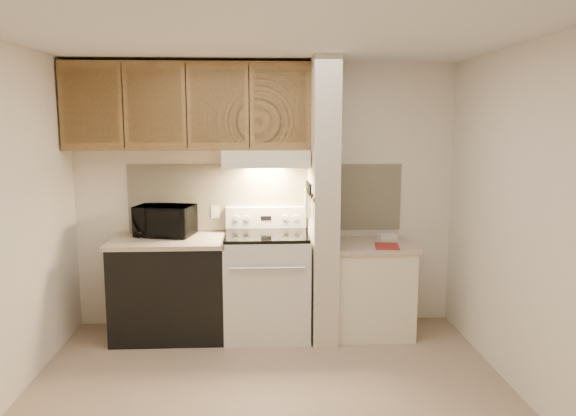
{
  "coord_description": "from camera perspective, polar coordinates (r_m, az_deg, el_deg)",
  "views": [
    {
      "loc": [
        -0.06,
        -3.82,
        1.95
      ],
      "look_at": [
        0.17,
        0.75,
        1.24
      ],
      "focal_mm": 35.0,
      "sensor_mm": 36.0,
      "label": 1
    }
  ],
  "objects": [
    {
      "name": "wall_back",
      "position": [
        5.37,
        -2.27,
        1.26
      ],
      "size": [
        3.6,
        2.5,
        0.02
      ],
      "primitive_type": "cube",
      "rotation": [
        1.57,
        0.0,
        0.0
      ],
      "color": "white",
      "rests_on": "floor"
    },
    {
      "name": "knife_blade_b",
      "position": [
        4.91,
        2.2,
        0.08
      ],
      "size": [
        0.01,
        0.04,
        0.18
      ],
      "primitive_type": "cube",
      "color": "silver",
      "rests_on": "knife_strip"
    },
    {
      "name": "knife_handle_d",
      "position": [
        5.05,
        2.04,
        2.15
      ],
      "size": [
        0.02,
        0.02,
        0.1
      ],
      "primitive_type": "cylinder",
      "color": "black",
      "rests_on": "knife_strip"
    },
    {
      "name": "floor",
      "position": [
        4.29,
        -1.9,
        -18.26
      ],
      "size": [
        3.6,
        3.6,
        0.0
      ],
      "primitive_type": "plane",
      "color": "tan",
      "rests_on": "ground"
    },
    {
      "name": "knife_handle_b",
      "position": [
        4.89,
        2.21,
        1.93
      ],
      "size": [
        0.02,
        0.02,
        0.1
      ],
      "primitive_type": "cylinder",
      "color": "black",
      "rests_on": "knife_strip"
    },
    {
      "name": "knife_handle_c",
      "position": [
        4.97,
        2.12,
        2.05
      ],
      "size": [
        0.02,
        0.02,
        0.1
      ],
      "primitive_type": "cylinder",
      "color": "black",
      "rests_on": "knife_strip"
    },
    {
      "name": "knife_handle_e",
      "position": [
        5.14,
        1.95,
        2.27
      ],
      "size": [
        0.02,
        0.02,
        0.1
      ],
      "primitive_type": "cylinder",
      "color": "black",
      "rests_on": "knife_strip"
    },
    {
      "name": "knife_handle_a",
      "position": [
        4.81,
        2.29,
        1.82
      ],
      "size": [
        0.02,
        0.02,
        0.1
      ],
      "primitive_type": "cylinder",
      "color": "black",
      "rests_on": "knife_strip"
    },
    {
      "name": "range_display",
      "position": [
        5.3,
        -2.24,
        -1.03
      ],
      "size": [
        0.1,
        0.01,
        0.04
      ],
      "primitive_type": "cube",
      "color": "black",
      "rests_on": "range_backguard"
    },
    {
      "name": "pillar_trim",
      "position": [
        5.04,
        2.26,
        1.33
      ],
      "size": [
        0.01,
        0.7,
        0.04
      ],
      "primitive_type": "cube",
      "color": "olive",
      "rests_on": "partition_pillar"
    },
    {
      "name": "knife_blade_c",
      "position": [
        5.0,
        2.1,
        0.13
      ],
      "size": [
        0.01,
        0.04,
        0.2
      ],
      "primitive_type": "cube",
      "color": "silver",
      "rests_on": "knife_strip"
    },
    {
      "name": "spoon_rest",
      "position": [
        5.38,
        -13.3,
        -2.54
      ],
      "size": [
        0.23,
        0.08,
        0.02
      ],
      "primitive_type": "cube",
      "rotation": [
        0.0,
        0.0,
        0.01
      ],
      "color": "black",
      "rests_on": "left_countertop"
    },
    {
      "name": "oven_handle",
      "position": [
        4.79,
        -2.13,
        -6.14
      ],
      "size": [
        0.65,
        0.02,
        0.02
      ],
      "primitive_type": "cylinder",
      "rotation": [
        0.0,
        1.57,
        0.0
      ],
      "color": "silver",
      "rests_on": "range_body"
    },
    {
      "name": "range_knob_left_outer",
      "position": [
        5.3,
        -5.27,
        -1.06
      ],
      "size": [
        0.05,
        0.02,
        0.05
      ],
      "primitive_type": "cylinder",
      "rotation": [
        1.57,
        0.0,
        0.0
      ],
      "color": "silver",
      "rests_on": "range_backguard"
    },
    {
      "name": "oven_mitt",
      "position": [
        5.22,
        1.91,
        0.5
      ],
      "size": [
        0.03,
        0.11,
        0.26
      ],
      "primitive_type": "cube",
      "color": "gray",
      "rests_on": "partition_pillar"
    },
    {
      "name": "oven_window",
      "position": [
        4.88,
        -2.12,
        -8.52
      ],
      "size": [
        0.5,
        0.01,
        0.3
      ],
      "primitive_type": "cube",
      "color": "black",
      "rests_on": "range_body"
    },
    {
      "name": "knife_blade_a",
      "position": [
        4.83,
        2.28,
        0.05
      ],
      "size": [
        0.01,
        0.03,
        0.16
      ],
      "primitive_type": "cube",
      "color": "silver",
      "rests_on": "knife_strip"
    },
    {
      "name": "ceiling",
      "position": [
        3.86,
        -2.09,
        16.93
      ],
      "size": [
        3.6,
        3.6,
        0.0
      ],
      "primitive_type": "plane",
      "rotation": [
        3.14,
        0.0,
        0.0
      ],
      "color": "white",
      "rests_on": "wall_back"
    },
    {
      "name": "left_countertop",
      "position": [
        5.17,
        -12.02,
        -3.28
      ],
      "size": [
        1.04,
        0.67,
        0.04
      ],
      "primitive_type": "cube",
      "color": "#C4AD99",
      "rests_on": "dishwasher_front"
    },
    {
      "name": "partition_pillar",
      "position": [
        5.06,
        3.57,
        0.78
      ],
      "size": [
        0.22,
        0.7,
        2.5
      ],
      "primitive_type": "cube",
      "color": "beige",
      "rests_on": "floor"
    },
    {
      "name": "cab_gap_a",
      "position": [
        5.13,
        -16.44,
        9.91
      ],
      "size": [
        0.01,
        0.01,
        0.73
      ],
      "primitive_type": "cube",
      "color": "black",
      "rests_on": "upper_cabinets"
    },
    {
      "name": "cooktop",
      "position": [
        5.08,
        -2.2,
        -2.77
      ],
      "size": [
        0.74,
        0.64,
        0.03
      ],
      "primitive_type": "cube",
      "color": "black",
      "rests_on": "range_body"
    },
    {
      "name": "knife_blade_d",
      "position": [
        5.09,
        2.02,
        0.5
      ],
      "size": [
        0.01,
        0.04,
        0.16
      ],
      "primitive_type": "cube",
      "color": "silver",
      "rests_on": "knife_strip"
    },
    {
      "name": "knife_strip",
      "position": [
        4.99,
        2.25,
        1.49
      ],
      "size": [
        0.02,
        0.42,
        0.04
      ],
      "primitive_type": "cube",
      "color": "black",
      "rests_on": "partition_pillar"
    },
    {
      "name": "cab_door_c",
      "position": [
        5.0,
        -7.14,
        10.23
      ],
      "size": [
        0.46,
        0.01,
        0.63
      ],
      "primitive_type": "cube",
      "color": "olive",
      "rests_on": "upper_cabinets"
    },
    {
      "name": "cab_door_b",
      "position": [
        5.07,
        -13.39,
        10.05
      ],
      "size": [
        0.46,
        0.01,
        0.63
      ],
      "primitive_type": "cube",
      "color": "olive",
      "rests_on": "upper_cabinets"
    },
    {
      "name": "range_knob_right_inner",
      "position": [
        5.3,
        -0.3,
        -1.02
      ],
      "size": [
        0.05,
        0.02,
        0.05
      ],
      "primitive_type": "cylinder",
      "rotation": [
        1.57,
        0.0,
        0.0
      ],
      "color": "silver",
      "rests_on": "range_backguard"
    },
    {
      "name": "cab_door_a",
      "position": [
        5.2,
        -19.4,
        9.76
      ],
      "size": [
        0.46,
        0.01,
        0.63
      ],
      "primitive_type": "cube",
      "color": "olive",
      "rests_on": "upper_cabinets"
    },
    {
      "name": "upper_cabinets",
      "position": [
        5.19,
        -10.06,
        10.11
      ],
      "size": [
        2.18,
        0.33,
        0.77
      ],
      "primitive_type": "cube",
      "color": "olive",
      "rests_on": "wall_back"
    },
    {
      "name": "teal_jar",
      "position": [
        5.33,
        -12.29,
        -2.18
      ],
      "size": [
        0.09,
        0.09,
        0.1
      ],
      "primitive_type": "cylinder",
      "rotation": [
        0.0,
        0.0,
        -0.03
      ],
      "color": "#286459",
      "rests_on": "left_countertop"
    },
    {
      "name": "wall_left",
      "position": [
        4.26,
        -27.0,
        -1.68
      ],
      "size": [
        0.02,
        3.0,
        2.5
      ],
      "primitive_type": "cube",
      "color": "white",
      "rests_on": "floor"
    },
    {
      "name": "cab_gap_c",
      "position": [
        4.99,
        -3.97,
        10.28
      ],
      "size": [
        0.01,
        0.01,
        0.73
      ],
      "primitive_type": "cube",
      "color": "black",
      "rests_on": "upper_cabinets"
    },
    {
      "name": "range_knob_left_inner",
      "position": [
        5.3,
        -4.19,
        -1.05
      ],
      "size": [
        0.05,
        0.02,
        0.05
      ],
      "primitive_type": "cylinder",
      "rotation": [
        1.57,
        0.0,
        0.0
      ],
      "color": "silver",
      "rests_on": "range_backguard"
    },
    {
      "name": "range_backguard",
      "position": [
        5.34,
        -2.25,
        -0.95
      ],
      "size": [
        0.76,
        0.08,
        0.2
      ],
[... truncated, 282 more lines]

